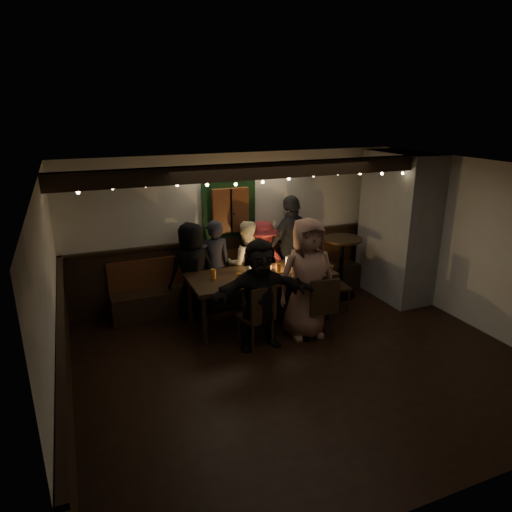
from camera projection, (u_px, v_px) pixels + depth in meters
name	position (u px, v px, depth m)	size (l,w,h in m)	color
room	(322.00, 250.00, 7.55)	(6.02, 5.01, 2.62)	black
dining_table	(261.00, 278.00, 7.23)	(2.29, 0.98, 0.99)	black
chair_near_left	(259.00, 313.00, 6.49)	(0.52, 0.52, 0.96)	black
chair_near_right	(322.00, 304.00, 6.75)	(0.49, 0.49, 0.97)	black
chair_end	(333.00, 283.00, 7.74)	(0.42, 0.42, 0.86)	black
high_top	(342.00, 259.00, 8.25)	(0.69, 0.69, 1.10)	black
person_a	(192.00, 270.00, 7.42)	(0.78, 0.51, 1.59)	black
person_b	(214.00, 266.00, 7.67)	(0.57, 0.38, 1.57)	black
person_c	(246.00, 264.00, 7.86)	(0.73, 0.57, 1.51)	beige
person_d	(263.00, 262.00, 7.97)	(0.96, 0.55, 1.48)	maroon
person_e	(292.00, 247.00, 8.18)	(1.09, 0.46, 1.87)	#232429
person_f	(260.00, 294.00, 6.42)	(1.51, 0.48, 1.62)	black
person_g	(307.00, 279.00, 6.71)	(0.90, 0.58, 1.84)	#8B604E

